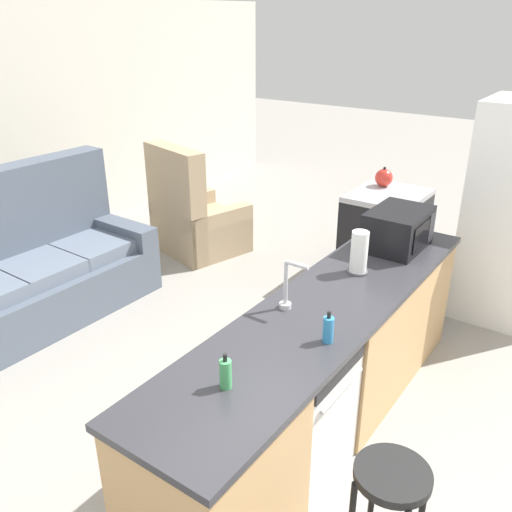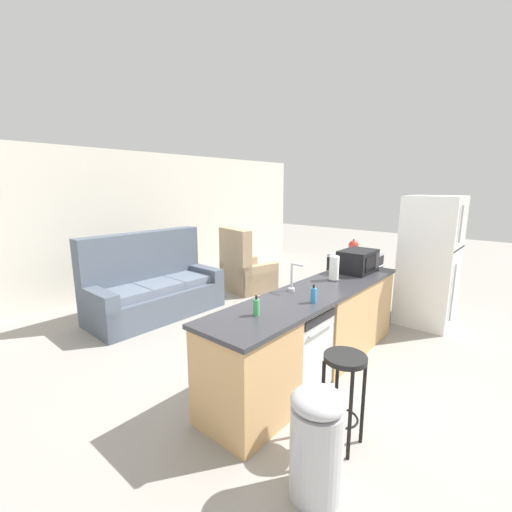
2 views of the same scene
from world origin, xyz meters
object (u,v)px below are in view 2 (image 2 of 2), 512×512
stove_range (355,279)px  soap_bottle (313,295)px  microwave (358,261)px  paper_towel_roll (334,268)px  bar_stool (344,381)px  dishwasher (293,346)px  trash_bin (317,442)px  refrigerator (429,261)px  dish_soap_bottle (256,307)px  couch (152,289)px  armchair (244,272)px  kettle (354,245)px

stove_range → soap_bottle: bearing=-164.0°
microwave → soap_bottle: bearing=-172.3°
paper_towel_roll → bar_stool: bearing=-148.6°
soap_bottle → dishwasher: bearing=103.2°
stove_range → trash_bin: bearing=-158.8°
stove_range → refrigerator: 1.19m
soap_bottle → stove_range: bearing=16.0°
soap_bottle → dish_soap_bottle: 0.62m
couch → dish_soap_bottle: bearing=-105.4°
paper_towel_roll → armchair: (1.18, 2.48, -0.69)m
microwave → couch: (-1.20, 2.78, -0.65)m
dishwasher → kettle: size_ratio=4.10×
kettle → dishwasher: bearing=-166.2°
microwave → trash_bin: microwave is taller
refrigerator → microwave: 1.31m
dish_soap_bottle → couch: (0.76, 2.77, -0.58)m
dishwasher → kettle: bearing=13.8°
refrigerator → soap_bottle: refrigerator is taller
paper_towel_roll → kettle: size_ratio=1.38×
bar_stool → armchair: 4.11m
dishwasher → soap_bottle: (0.04, -0.19, 0.55)m
dishwasher → bar_stool: dishwasher is taller
stove_range → dish_soap_bottle: bearing=-170.3°
refrigerator → paper_towel_roll: refrigerator is taller
dishwasher → stove_range: size_ratio=0.93×
couch → armchair: couch is taller
dishwasher → microwave: bearing=-0.1°
dish_soap_bottle → trash_bin: dish_soap_bottle is taller
couch → dishwasher: bearing=-94.4°
microwave → armchair: bearing=75.8°
refrigerator → armchair: bearing=100.0°
microwave → kettle: bearing=26.7°
stove_range → microwave: size_ratio=1.80×
microwave → armchair: 2.70m
dishwasher → microwave: size_ratio=1.68×
microwave → bar_stool: size_ratio=0.68×
microwave → trash_bin: size_ratio=0.68×
refrigerator → kettle: refrigerator is taller
trash_bin → refrigerator: bearing=4.4°
soap_bottle → kettle: size_ratio=0.86×
bar_stool → couch: (0.64, 3.53, -0.14)m
bar_stool → dish_soap_bottle: bearing=99.5°
kettle → couch: size_ratio=0.10×
dishwasher → kettle: kettle is taller
soap_bottle → microwave: bearing=7.7°
paper_towel_roll → stove_range: bearing=16.3°
microwave → refrigerator: bearing=-24.8°
paper_towel_roll → armchair: bearing=64.6°
paper_towel_roll → couch: bearing=103.6°
microwave → dishwasher: bearing=179.9°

